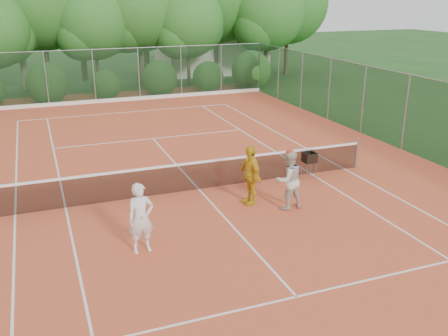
{
  "coord_description": "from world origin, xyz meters",
  "views": [
    {
      "loc": [
        -4.58,
        -14.13,
        5.95
      ],
      "look_at": [
        0.39,
        -1.2,
        1.1
      ],
      "focal_mm": 40.0,
      "sensor_mm": 36.0,
      "label": 1
    }
  ],
  "objects_px": {
    "player_center_grp": "(288,180)",
    "ball_hopper": "(309,158)",
    "player_white": "(141,218)",
    "player_yellow": "(250,175)"
  },
  "relations": [
    {
      "from": "player_center_grp",
      "to": "ball_hopper",
      "type": "height_order",
      "value": "player_center_grp"
    },
    {
      "from": "ball_hopper",
      "to": "player_white",
      "type": "bearing_deg",
      "value": -171.53
    },
    {
      "from": "player_white",
      "to": "ball_hopper",
      "type": "relative_size",
      "value": 1.93
    },
    {
      "from": "player_white",
      "to": "player_center_grp",
      "type": "xyz_separation_m",
      "value": [
        4.5,
        1.03,
        0.01
      ]
    },
    {
      "from": "player_center_grp",
      "to": "player_yellow",
      "type": "xyz_separation_m",
      "value": [
        -0.88,
        0.72,
        0.01
      ]
    },
    {
      "from": "player_yellow",
      "to": "player_center_grp",
      "type": "bearing_deg",
      "value": 45.34
    },
    {
      "from": "player_center_grp",
      "to": "player_yellow",
      "type": "height_order",
      "value": "player_yellow"
    },
    {
      "from": "player_white",
      "to": "player_center_grp",
      "type": "bearing_deg",
      "value": 8.49
    },
    {
      "from": "player_center_grp",
      "to": "ball_hopper",
      "type": "xyz_separation_m",
      "value": [
        1.86,
        1.99,
        -0.17
      ]
    },
    {
      "from": "player_white",
      "to": "player_yellow",
      "type": "bearing_deg",
      "value": 21.42
    }
  ]
}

